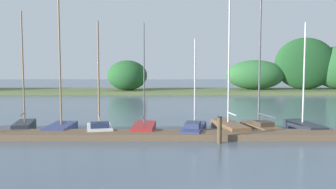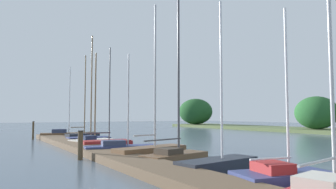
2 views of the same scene
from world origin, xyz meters
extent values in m
cube|color=brown|center=(0.00, 10.90, 0.17)|extent=(30.43, 1.80, 0.35)
ellipsoid|color=#235628|center=(-7.64, 40.01, 2.37)|extent=(5.21, 4.27, 3.94)
ellipsoid|color=#1E4C23|center=(-30.89, 39.29, 2.73)|extent=(6.62, 5.73, 4.65)
cube|color=brown|center=(-13.80, 12.21, 0.25)|extent=(1.68, 4.26, 0.51)
cube|color=brown|center=(-13.46, 14.05, 0.23)|extent=(0.69, 1.12, 0.43)
cube|color=#2D3856|center=(-13.89, 11.70, 0.67)|extent=(0.92, 1.35, 0.33)
cylinder|color=silver|center=(-13.74, 12.52, 3.50)|extent=(0.09, 0.09, 5.99)
cube|color=#232833|center=(-10.90, 12.91, 0.28)|extent=(1.41, 2.73, 0.57)
cube|color=#232833|center=(-11.10, 14.06, 0.25)|extent=(0.64, 0.73, 0.48)
cylinder|color=#7F6647|center=(-10.93, 13.10, 3.85)|extent=(0.09, 0.09, 6.56)
cylinder|color=#7F6647|center=(-10.83, 12.54, 1.09)|extent=(0.29, 1.25, 0.07)
cube|color=navy|center=(-8.68, 12.71, 0.21)|extent=(1.37, 3.07, 0.43)
cube|color=navy|center=(-8.65, 14.08, 0.19)|extent=(0.74, 0.77, 0.36)
cylinder|color=#7F6647|center=(-8.68, 12.93, 4.36)|extent=(0.11, 0.11, 7.87)
cube|color=silver|center=(-6.27, 12.27, 0.21)|extent=(1.98, 3.13, 0.42)
cube|color=silver|center=(-6.56, 13.53, 0.19)|extent=(0.90, 0.87, 0.35)
cube|color=#1E2847|center=(-6.19, 11.91, 0.55)|extent=(1.20, 1.08, 0.27)
cylinder|color=#7F6647|center=(-6.32, 12.48, 3.45)|extent=(0.11, 0.11, 6.07)
cylinder|color=#7F6647|center=(-6.17, 11.80, 0.90)|extent=(0.41, 1.52, 0.07)
cube|color=maroon|center=(-3.69, 12.31, 0.26)|extent=(1.31, 2.99, 0.52)
cube|color=maroon|center=(-3.64, 13.63, 0.24)|extent=(0.69, 0.76, 0.45)
cylinder|color=#4C4C51|center=(-3.68, 12.53, 3.45)|extent=(0.07, 0.07, 5.86)
cylinder|color=#4C4C51|center=(-3.71, 11.83, 0.99)|extent=(0.15, 1.55, 0.08)
cube|color=navy|center=(-0.79, 12.21, 0.22)|extent=(1.83, 4.14, 0.45)
cube|color=navy|center=(-0.43, 13.97, 0.20)|extent=(0.77, 1.10, 0.38)
cube|color=#2D3856|center=(-0.89, 11.72, 0.59)|extent=(1.02, 1.34, 0.29)
cylinder|color=#B7B7BC|center=(-0.73, 12.50, 2.96)|extent=(0.08, 0.08, 5.03)
cube|color=brown|center=(1.38, 12.76, 0.27)|extent=(1.82, 3.97, 0.54)
cube|color=brown|center=(1.05, 14.45, 0.24)|extent=(0.78, 1.05, 0.46)
cylinder|color=#B7B7BC|center=(1.32, 13.04, 4.14)|extent=(0.10, 0.10, 7.20)
cylinder|color=#B7B7BC|center=(1.44, 12.44, 1.12)|extent=(0.33, 1.36, 0.07)
cube|color=brown|center=(3.25, 12.99, 0.20)|extent=(1.93, 3.43, 0.40)
cube|color=brown|center=(2.90, 14.41, 0.18)|extent=(0.83, 0.94, 0.34)
cube|color=#3D3328|center=(3.35, 12.60, 0.53)|extent=(1.10, 1.16, 0.26)
cylinder|color=#4C4C51|center=(3.19, 13.23, 4.39)|extent=(0.11, 0.11, 7.98)
cylinder|color=#4C4C51|center=(3.43, 12.28, 1.04)|extent=(0.59, 2.12, 0.06)
cube|color=#232833|center=(5.96, 13.14, 0.23)|extent=(1.59, 3.56, 0.46)
cube|color=#232833|center=(5.74, 14.67, 0.21)|extent=(0.73, 0.94, 0.39)
cylinder|color=silver|center=(5.93, 13.39, 3.48)|extent=(0.09, 0.09, 6.05)
cube|color=navy|center=(8.88, 13.13, 0.22)|extent=(1.98, 3.09, 0.44)
cube|color=navy|center=(9.16, 14.38, 0.20)|extent=(0.90, 0.87, 0.37)
cube|color=maroon|center=(8.80, 12.78, 0.58)|extent=(1.20, 1.07, 0.29)
cylinder|color=silver|center=(8.93, 13.34, 2.89)|extent=(0.08, 0.08, 4.90)
cylinder|color=silver|center=(8.79, 12.73, 0.83)|extent=(0.37, 1.37, 0.06)
cube|color=beige|center=(10.80, 12.02, 0.60)|extent=(1.08, 1.26, 0.29)
cylinder|color=#B7B7BC|center=(10.67, 12.75, 4.28)|extent=(0.09, 0.09, 7.66)
cylinder|color=#B7B7BC|center=(10.82, 11.89, 1.07)|extent=(0.41, 1.91, 0.06)
cylinder|color=#4C3D28|center=(-13.98, 9.56, 0.76)|extent=(0.17, 0.17, 1.51)
cylinder|color=black|center=(-13.98, 9.56, 1.53)|extent=(0.19, 0.19, 0.04)
cylinder|color=#4C3D28|center=(0.33, 9.61, 0.66)|extent=(0.23, 0.23, 1.33)
cylinder|color=black|center=(0.33, 9.61, 1.35)|extent=(0.27, 0.27, 0.04)
camera|label=1|loc=(-2.29, -9.31, 4.15)|focal=40.22mm
camera|label=2|loc=(15.01, 5.46, 2.09)|focal=33.37mm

